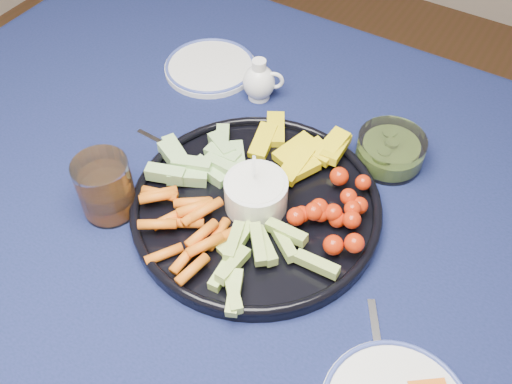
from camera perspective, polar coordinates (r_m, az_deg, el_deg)
The scene contains 8 objects.
dining_table at distance 0.97m, azimuth 4.88°, elevation -6.70°, with size 1.67×1.07×0.75m.
crudite_platter at distance 0.89m, azimuth -0.16°, elevation -0.98°, with size 0.40×0.40×0.13m.
creamer_pitcher at distance 1.09m, azimuth 0.35°, elevation 10.96°, with size 0.08×0.06×0.08m.
pickle_bowl at distance 0.99m, azimuth 13.26°, elevation 3.98°, with size 0.12×0.12×0.05m.
juice_tumbler at distance 0.91m, azimuth -14.75°, elevation 0.19°, with size 0.09×0.09×0.10m.
fork_left at distance 1.01m, azimuth -7.98°, elevation 4.14°, with size 0.15×0.02×0.00m.
fork_right at distance 0.79m, azimuth 12.40°, elevation -17.03°, with size 0.11×0.16×0.00m.
side_plate_extra at distance 1.17m, azimuth -4.59°, elevation 12.39°, with size 0.18×0.18×0.02m.
Camera 1 is at (0.21, -0.50, 1.46)m, focal length 40.00 mm.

